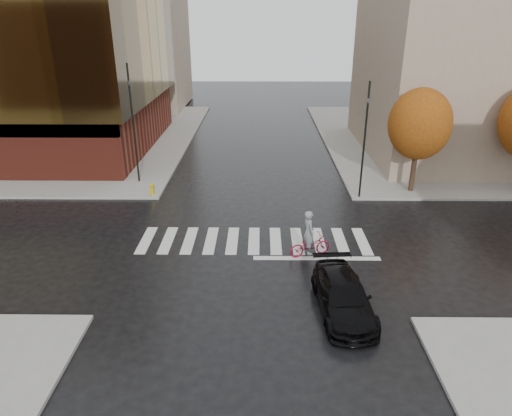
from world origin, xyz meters
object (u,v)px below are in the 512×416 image
at_px(traffic_light_ne, 365,134).
at_px(traffic_light_nw, 132,116).
at_px(cyclist, 309,241).
at_px(fire_hydrant, 152,188).
at_px(sedan, 343,296).

bearing_deg(traffic_light_ne, traffic_light_nw, 11.59).
bearing_deg(cyclist, fire_hydrant, 32.40).
height_order(sedan, cyclist, cyclist).
distance_m(cyclist, traffic_light_ne, 8.89).
height_order(traffic_light_nw, traffic_light_ne, traffic_light_nw).
bearing_deg(cyclist, traffic_light_ne, -45.94).
relative_size(traffic_light_nw, traffic_light_ne, 1.10).
height_order(cyclist, traffic_light_nw, traffic_light_nw).
height_order(traffic_light_ne, fire_hydrant, traffic_light_ne).
bearing_deg(traffic_light_ne, fire_hydrant, 21.30).
bearing_deg(fire_hydrant, traffic_light_nw, 120.22).
bearing_deg(sedan, traffic_light_ne, 71.86).
height_order(sedan, traffic_light_ne, traffic_light_ne).
bearing_deg(traffic_light_nw, traffic_light_ne, 67.99).
xyz_separation_m(cyclist, traffic_light_ne, (3.83, 7.30, 3.32)).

